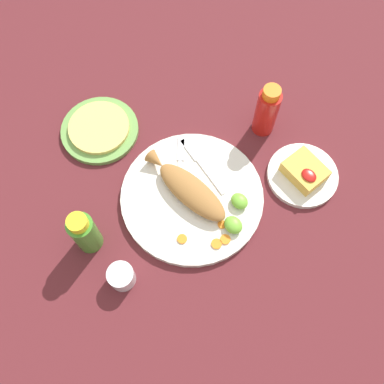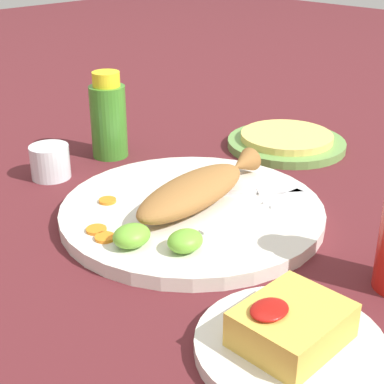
% 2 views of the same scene
% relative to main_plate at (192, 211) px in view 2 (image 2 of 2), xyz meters
% --- Properties ---
extents(ground_plane, '(4.00, 4.00, 0.00)m').
position_rel_main_plate_xyz_m(ground_plane, '(0.00, 0.00, -0.01)').
color(ground_plane, '#561E23').
extents(main_plate, '(0.35, 0.35, 0.02)m').
position_rel_main_plate_xyz_m(main_plate, '(0.00, 0.00, 0.00)').
color(main_plate, silver).
rests_on(main_plate, ground_plane).
extents(fried_fish, '(0.25, 0.10, 0.04)m').
position_rel_main_plate_xyz_m(fried_fish, '(-0.01, -0.00, 0.03)').
color(fried_fish, '#996633').
rests_on(fried_fish, main_plate).
extents(fork_near, '(0.15, 0.13, 0.00)m').
position_rel_main_plate_xyz_m(fork_near, '(-0.09, 0.03, 0.01)').
color(fork_near, silver).
rests_on(fork_near, main_plate).
extents(fork_far, '(0.19, 0.03, 0.00)m').
position_rel_main_plate_xyz_m(fork_far, '(-0.06, 0.07, 0.01)').
color(fork_far, silver).
rests_on(fork_far, main_plate).
extents(carrot_slice_near, '(0.02, 0.02, 0.00)m').
position_rel_main_plate_xyz_m(carrot_slice_near, '(0.07, -0.09, 0.01)').
color(carrot_slice_near, orange).
rests_on(carrot_slice_near, main_plate).
extents(carrot_slice_mid, '(0.03, 0.03, 0.00)m').
position_rel_main_plate_xyz_m(carrot_slice_mid, '(0.13, -0.03, 0.01)').
color(carrot_slice_mid, orange).
rests_on(carrot_slice_mid, main_plate).
extents(carrot_slice_far, '(0.02, 0.02, 0.00)m').
position_rel_main_plate_xyz_m(carrot_slice_far, '(0.10, 0.01, 0.01)').
color(carrot_slice_far, orange).
rests_on(carrot_slice_far, main_plate).
extents(carrot_slice_extra, '(0.02, 0.02, 0.00)m').
position_rel_main_plate_xyz_m(carrot_slice_extra, '(0.14, -0.01, 0.01)').
color(carrot_slice_extra, orange).
rests_on(carrot_slice_extra, main_plate).
extents(lime_wedge_main, '(0.05, 0.04, 0.03)m').
position_rel_main_plate_xyz_m(lime_wedge_main, '(0.12, 0.02, 0.02)').
color(lime_wedge_main, '#6BB233').
rests_on(lime_wedge_main, main_plate).
extents(lime_wedge_side, '(0.04, 0.04, 0.02)m').
position_rel_main_plate_xyz_m(lime_wedge_side, '(0.09, 0.08, 0.02)').
color(lime_wedge_side, '#6BB233').
rests_on(lime_wedge_side, main_plate).
extents(hot_sauce_bottle_green, '(0.06, 0.06, 0.14)m').
position_rel_main_plate_xyz_m(hot_sauce_bottle_green, '(-0.06, -0.26, 0.06)').
color(hot_sauce_bottle_green, '#3D8428').
rests_on(hot_sauce_bottle_green, ground_plane).
extents(salt_cup, '(0.06, 0.06, 0.05)m').
position_rel_main_plate_xyz_m(salt_cup, '(0.06, -0.25, 0.01)').
color(salt_cup, silver).
rests_on(salt_cup, ground_plane).
extents(side_plate_fries, '(0.18, 0.18, 0.01)m').
position_rel_main_plate_xyz_m(side_plate_fries, '(0.13, 0.26, -0.00)').
color(side_plate_fries, silver).
rests_on(side_plate_fries, ground_plane).
extents(fries_pile, '(0.10, 0.08, 0.04)m').
position_rel_main_plate_xyz_m(fries_pile, '(0.13, 0.26, 0.02)').
color(fries_pile, gold).
rests_on(fries_pile, side_plate_fries).
extents(tortilla_plate, '(0.21, 0.21, 0.01)m').
position_rel_main_plate_xyz_m(tortilla_plate, '(-0.31, -0.07, -0.00)').
color(tortilla_plate, '#6B9E4C').
rests_on(tortilla_plate, ground_plane).
extents(tortilla_stack, '(0.16, 0.16, 0.01)m').
position_rel_main_plate_xyz_m(tortilla_stack, '(-0.31, -0.07, 0.01)').
color(tortilla_stack, '#E0C666').
rests_on(tortilla_stack, tortilla_plate).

